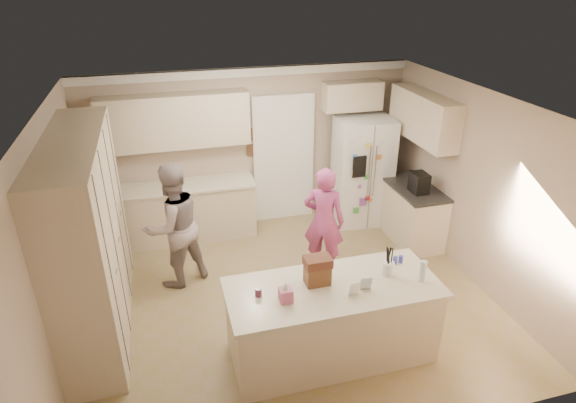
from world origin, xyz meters
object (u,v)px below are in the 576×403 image
object	(u,v)px
dollhouse_body	(317,274)
teen_girl	(324,221)
refrigerator	(362,172)
island_base	(332,322)
teen_boy	(174,226)
tissue_box	(286,295)
utensil_crock	(388,268)
coffee_maker	(419,183)

from	to	relation	value
dollhouse_body	teen_girl	world-z (taller)	teen_girl
refrigerator	dollhouse_body	world-z (taller)	refrigerator
island_base	teen_girl	xyz separation A→B (m)	(0.47, 1.64, 0.35)
island_base	teen_boy	xyz separation A→B (m)	(-1.55, 1.89, 0.43)
refrigerator	tissue_box	world-z (taller)	refrigerator
tissue_box	refrigerator	bearing A→B (deg)	54.74
island_base	tissue_box	size ratio (longest dim) A/B	15.71
utensil_crock	tissue_box	bearing A→B (deg)	-172.87
island_base	tissue_box	xyz separation A→B (m)	(-0.55, -0.10, 0.56)
coffee_maker	utensil_crock	distance (m)	2.32
utensil_crock	teen_girl	distance (m)	1.61
teen_boy	coffee_maker	bearing A→B (deg)	153.13
teen_girl	utensil_crock	bearing A→B (deg)	127.39
refrigerator	coffee_maker	xyz separation A→B (m)	(0.47, -1.01, 0.17)
island_base	dollhouse_body	bearing A→B (deg)	146.31
teen_girl	tissue_box	bearing A→B (deg)	90.44
coffee_maker	teen_girl	size ratio (longest dim) A/B	0.19
island_base	dollhouse_body	xyz separation A→B (m)	(-0.15, 0.10, 0.60)
tissue_box	teen_boy	world-z (taller)	teen_boy
island_base	teen_boy	bearing A→B (deg)	129.39
island_base	utensil_crock	xyz separation A→B (m)	(0.65, 0.05, 0.56)
dollhouse_body	teen_boy	world-z (taller)	teen_boy
island_base	dollhouse_body	world-z (taller)	dollhouse_body
refrigerator	teen_boy	bearing A→B (deg)	-156.45
island_base	tissue_box	world-z (taller)	tissue_box
island_base	refrigerator	bearing A→B (deg)	61.54
coffee_maker	utensil_crock	bearing A→B (deg)	-127.12
refrigerator	teen_girl	world-z (taller)	refrigerator
teen_girl	coffee_maker	bearing A→B (deg)	-139.72
tissue_box	island_base	bearing A→B (deg)	10.30
teen_boy	teen_girl	size ratio (longest dim) A/B	1.10
dollhouse_body	teen_girl	bearing A→B (deg)	68.11
refrigerator	teen_girl	distance (m)	1.69
utensil_crock	teen_boy	size ratio (longest dim) A/B	0.09
utensil_crock	tissue_box	distance (m)	1.21
island_base	dollhouse_body	size ratio (longest dim) A/B	8.46
coffee_maker	dollhouse_body	size ratio (longest dim) A/B	1.15
teen_girl	teen_boy	bearing A→B (deg)	23.61
island_base	utensil_crock	world-z (taller)	utensil_crock
refrigerator	teen_boy	world-z (taller)	refrigerator
refrigerator	teen_boy	xyz separation A→B (m)	(-3.13, -1.02, -0.03)
teen_girl	dollhouse_body	bearing A→B (deg)	98.92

